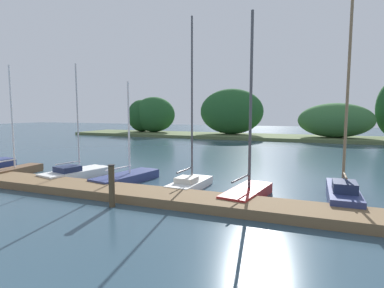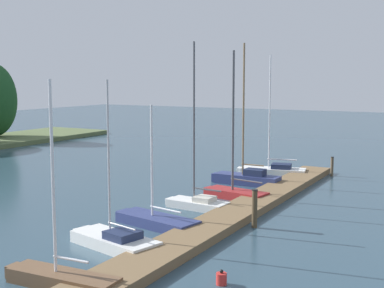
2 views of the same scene
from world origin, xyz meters
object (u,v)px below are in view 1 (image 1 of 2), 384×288
object	(u,v)px
sailboat_1	(14,170)
sailboat_6	(343,191)
sailboat_3	(128,177)
sailboat_2	(77,172)
mooring_piling_1	(112,186)
sailboat_4	(191,181)
sailboat_5	(248,189)

from	to	relation	value
sailboat_1	sailboat_6	bearing A→B (deg)	-89.02
sailboat_1	sailboat_3	distance (m)	6.88
sailboat_2	mooring_piling_1	world-z (taller)	sailboat_2
sailboat_4	sailboat_6	size ratio (longest dim) A/B	0.96
sailboat_1	sailboat_3	bearing A→B (deg)	-84.11
sailboat_1	mooring_piling_1	distance (m)	8.97
sailboat_1	sailboat_2	world-z (taller)	sailboat_1
sailboat_3	sailboat_5	world-z (taller)	sailboat_5
sailboat_1	mooring_piling_1	bearing A→B (deg)	-110.48
sailboat_4	sailboat_6	bearing A→B (deg)	-84.16
sailboat_1	sailboat_6	distance (m)	16.65
sailboat_1	mooring_piling_1	size ratio (longest dim) A/B	3.80
sailboat_1	sailboat_5	bearing A→B (deg)	-91.78
sailboat_4	mooring_piling_1	world-z (taller)	sailboat_4
sailboat_4	sailboat_5	size ratio (longest dim) A/B	1.04
sailboat_2	sailboat_3	distance (m)	3.10
sailboat_1	sailboat_5	size ratio (longest dim) A/B	0.81
sailboat_2	sailboat_5	bearing A→B (deg)	-79.86
sailboat_3	sailboat_6	xyz separation A→B (m)	(9.82, 0.07, 0.20)
sailboat_1	mooring_piling_1	xyz separation A→B (m)	(8.53, -2.72, 0.50)
sailboat_1	sailboat_6	world-z (taller)	sailboat_6
sailboat_2	mooring_piling_1	bearing A→B (deg)	-112.51
sailboat_1	mooring_piling_1	world-z (taller)	sailboat_1
sailboat_5	mooring_piling_1	world-z (taller)	sailboat_5
sailboat_2	sailboat_4	bearing A→B (deg)	-75.52
sailboat_5	sailboat_4	bearing A→B (deg)	86.42
sailboat_2	sailboat_4	distance (m)	6.55
sailboat_2	sailboat_6	size ratio (longest dim) A/B	0.75
sailboat_3	sailboat_1	bearing A→B (deg)	110.01
sailboat_5	sailboat_2	bearing A→B (deg)	96.32
sailboat_6	mooring_piling_1	bearing A→B (deg)	115.76
sailboat_4	mooring_piling_1	distance (m)	4.04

